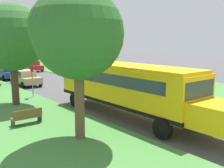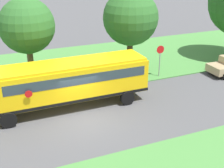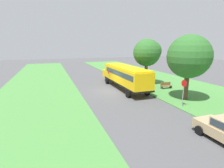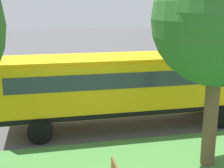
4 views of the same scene
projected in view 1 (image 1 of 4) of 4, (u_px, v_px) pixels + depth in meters
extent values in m
plane|color=#4C4C4F|center=(145.00, 108.00, 17.83)|extent=(120.00, 120.00, 0.00)
cube|color=#47843D|center=(216.00, 92.00, 23.38)|extent=(10.00, 80.00, 0.07)
cube|color=yellow|center=(124.00, 85.00, 15.97)|extent=(2.50, 10.50, 2.20)
cube|color=yellow|center=(218.00, 116.00, 11.29)|extent=(2.20, 1.90, 1.10)
cube|color=yellow|center=(124.00, 65.00, 15.78)|extent=(2.35, 10.29, 0.16)
cube|color=black|center=(123.00, 100.00, 16.13)|extent=(2.54, 10.54, 0.20)
cube|color=#2D3842|center=(120.00, 77.00, 16.13)|extent=(2.53, 9.24, 0.64)
cube|color=#2D3842|center=(199.00, 89.00, 11.89)|extent=(2.25, 0.12, 0.80)
cylinder|color=red|center=(177.00, 86.00, 14.61)|extent=(0.03, 0.44, 0.44)
cylinder|color=black|center=(194.00, 119.00, 13.74)|extent=(0.30, 1.00, 1.00)
cylinder|color=black|center=(163.00, 129.00, 12.19)|extent=(0.30, 1.00, 1.00)
cylinder|color=black|center=(104.00, 95.00, 19.80)|extent=(0.30, 1.00, 1.00)
cylinder|color=black|center=(75.00, 100.00, 18.26)|extent=(0.30, 1.00, 1.00)
cube|color=tan|center=(26.00, 79.00, 27.08)|extent=(1.80, 4.40, 0.64)
cube|color=tan|center=(25.00, 73.00, 27.09)|extent=(1.60, 2.20, 0.60)
cube|color=#2D3842|center=(25.00, 73.00, 27.09)|extent=(1.62, 2.02, 0.45)
cylinder|color=black|center=(40.00, 83.00, 26.53)|extent=(0.22, 0.64, 0.64)
cylinder|color=black|center=(23.00, 85.00, 25.42)|extent=(0.22, 0.64, 0.64)
cylinder|color=black|center=(29.00, 80.00, 28.83)|extent=(0.22, 0.64, 0.64)
cylinder|color=black|center=(13.00, 81.00, 27.72)|extent=(0.22, 0.64, 0.64)
cube|color=#283D93|center=(7.00, 74.00, 31.78)|extent=(1.80, 4.40, 0.64)
cube|color=#283D93|center=(7.00, 69.00, 31.56)|extent=(1.60, 2.20, 0.60)
cube|color=#2D3842|center=(7.00, 68.00, 31.56)|extent=(1.62, 2.02, 0.45)
cylinder|color=black|center=(11.00, 74.00, 33.53)|extent=(0.22, 0.64, 0.64)
cylinder|color=black|center=(4.00, 78.00, 30.12)|extent=(0.22, 0.64, 0.64)
cylinder|color=black|center=(19.00, 77.00, 31.23)|extent=(0.22, 0.64, 0.64)
cube|color=#B21E1E|center=(33.00, 67.00, 39.86)|extent=(1.80, 4.40, 0.64)
cube|color=#B21E1E|center=(32.00, 63.00, 39.88)|extent=(1.60, 2.20, 0.60)
cube|color=#2D3842|center=(32.00, 63.00, 39.88)|extent=(1.62, 2.02, 0.45)
cylinder|color=black|center=(42.00, 69.00, 39.32)|extent=(0.22, 0.64, 0.64)
cylinder|color=black|center=(31.00, 70.00, 38.21)|extent=(0.22, 0.64, 0.64)
cylinder|color=black|center=(34.00, 68.00, 41.62)|extent=(0.22, 0.64, 0.64)
cylinder|color=black|center=(23.00, 69.00, 40.51)|extent=(0.22, 0.64, 0.64)
cylinder|color=brown|center=(80.00, 104.00, 11.97)|extent=(0.46, 0.46, 3.33)
sphere|color=#2D6628|center=(78.00, 34.00, 11.46)|extent=(4.07, 4.07, 4.07)
sphere|color=#2D6628|center=(64.00, 28.00, 11.33)|extent=(3.04, 3.04, 3.04)
cylinder|color=#4C3826|center=(15.00, 84.00, 18.39)|extent=(0.50, 0.50, 3.06)
sphere|color=#2D6628|center=(12.00, 37.00, 17.86)|extent=(4.60, 4.60, 4.60)
sphere|color=#2D6628|center=(6.00, 41.00, 16.93)|extent=(2.60, 2.60, 2.60)
cylinder|color=gray|center=(33.00, 85.00, 21.08)|extent=(0.08, 0.08, 2.10)
cylinder|color=red|center=(32.00, 68.00, 20.87)|extent=(0.03, 0.68, 0.68)
cube|color=brown|center=(26.00, 117.00, 14.21)|extent=(1.60, 0.51, 0.08)
cube|color=brown|center=(28.00, 114.00, 14.00)|extent=(1.60, 0.07, 0.44)
cube|color=#333333|center=(40.00, 119.00, 14.70)|extent=(0.08, 0.45, 0.45)
cube|color=#333333|center=(13.00, 124.00, 13.79)|extent=(0.08, 0.45, 0.45)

